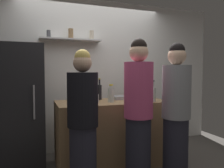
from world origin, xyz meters
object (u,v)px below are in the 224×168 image
object	(u,v)px
refrigerator	(21,106)
water_bottle_plastic	(111,94)
wine_bottle_amber_glass	(94,93)
person_blonde	(83,123)
person_grey_hoodie	(176,114)
wine_bottle_dark_glass	(100,92)
person_pink_top	(138,113)
baking_pan	(123,97)
wine_bottle_green_glass	(80,93)
wine_bottle_pale_glass	(153,94)
utensil_holder	(95,98)

from	to	relation	value
refrigerator	water_bottle_plastic	size ratio (longest dim) A/B	6.90
wine_bottle_amber_glass	person_blonde	world-z (taller)	person_blonde
wine_bottle_amber_glass	person_grey_hoodie	xyz separation A→B (m)	(0.78, -0.90, -0.21)
wine_bottle_dark_glass	person_grey_hoodie	xyz separation A→B (m)	(0.66, -1.01, -0.21)
refrigerator	person_blonde	distance (m)	1.22
wine_bottle_amber_glass	person_grey_hoodie	distance (m)	1.20
wine_bottle_dark_glass	person_pink_top	xyz separation A→B (m)	(0.21, -0.92, -0.19)
refrigerator	baking_pan	xyz separation A→B (m)	(1.49, -0.21, 0.08)
wine_bottle_green_glass	wine_bottle_pale_glass	size ratio (longest dim) A/B	1.07
person_blonde	baking_pan	bearing A→B (deg)	144.06
water_bottle_plastic	person_blonde	world-z (taller)	person_blonde
person_blonde	utensil_holder	bearing A→B (deg)	161.44
wine_bottle_pale_glass	person_blonde	bearing A→B (deg)	-161.21
utensil_holder	person_grey_hoodie	distance (m)	1.09
wine_bottle_amber_glass	person_blonde	bearing A→B (deg)	-113.83
utensil_holder	person_blonde	world-z (taller)	person_blonde
wine_bottle_green_glass	person_blonde	xyz separation A→B (m)	(-0.12, -0.76, -0.26)
wine_bottle_pale_glass	refrigerator	bearing A→B (deg)	160.31
utensil_holder	person_blonde	bearing A→B (deg)	-118.00
refrigerator	water_bottle_plastic	distance (m)	1.30
person_pink_top	utensil_holder	bearing A→B (deg)	-80.42
baking_pan	utensil_holder	bearing A→B (deg)	-154.06
person_blonde	refrigerator	bearing A→B (deg)	-136.65
refrigerator	water_bottle_plastic	world-z (taller)	refrigerator
refrigerator	wine_bottle_pale_glass	world-z (taller)	refrigerator
water_bottle_plastic	person_blonde	size ratio (longest dim) A/B	0.16
wine_bottle_amber_glass	wine_bottle_pale_glass	xyz separation A→B (m)	(0.77, -0.36, -0.01)
refrigerator	wine_bottle_amber_glass	distance (m)	1.06
wine_bottle_amber_glass	wine_bottle_dark_glass	xyz separation A→B (m)	(0.12, 0.12, 0.00)
wine_bottle_green_glass	refrigerator	bearing A→B (deg)	162.52
wine_bottle_amber_glass	wine_bottle_dark_glass	world-z (taller)	wine_bottle_dark_glass
person_grey_hoodie	person_pink_top	xyz separation A→B (m)	(-0.45, 0.10, 0.02)
refrigerator	wine_bottle_green_glass	size ratio (longest dim) A/B	5.30
person_pink_top	water_bottle_plastic	bearing A→B (deg)	-98.01
wine_bottle_dark_glass	water_bottle_plastic	bearing A→B (deg)	-77.79
wine_bottle_green_glass	wine_bottle_dark_glass	world-z (taller)	same
wine_bottle_pale_glass	wine_bottle_green_glass	bearing A→B (deg)	158.54
refrigerator	person_pink_top	size ratio (longest dim) A/B	1.00
person_blonde	person_pink_top	size ratio (longest dim) A/B	0.92
baking_pan	person_blonde	bearing A→B (deg)	-135.38
person_pink_top	baking_pan	bearing A→B (deg)	-121.57
refrigerator	person_blonde	bearing A→B (deg)	-56.09
person_grey_hoodie	wine_bottle_green_glass	bearing A→B (deg)	130.78
wine_bottle_pale_glass	water_bottle_plastic	xyz separation A→B (m)	(-0.58, 0.15, 0.00)
wine_bottle_green_glass	person_blonde	distance (m)	0.81
utensil_holder	person_pink_top	distance (m)	0.72
baking_pan	person_pink_top	world-z (taller)	person_pink_top
person_grey_hoodie	person_blonde	distance (m)	1.12
baking_pan	wine_bottle_dark_glass	world-z (taller)	wine_bottle_dark_glass
utensil_holder	person_pink_top	world-z (taller)	person_pink_top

